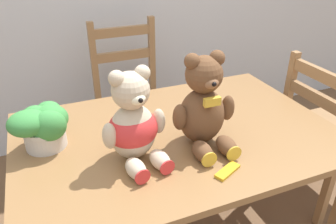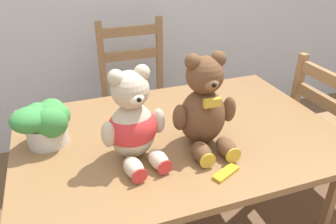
# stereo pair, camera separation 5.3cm
# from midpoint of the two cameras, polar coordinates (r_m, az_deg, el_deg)

# --- Properties ---
(dining_table) EXTENTS (1.37, 0.91, 0.70)m
(dining_table) POSITION_cam_midpoint_polar(r_m,az_deg,el_deg) (1.47, 0.51, -6.39)
(dining_table) COLOR olive
(dining_table) RESTS_ON ground_plane
(wooden_chair_behind) EXTENTS (0.44, 0.44, 0.98)m
(wooden_chair_behind) POSITION_cam_midpoint_polar(r_m,az_deg,el_deg) (2.23, -6.96, 1.96)
(wooden_chair_behind) COLOR #997047
(wooden_chair_behind) RESTS_ON ground_plane
(wooden_chair_side) EXTENTS (0.45, 0.45, 0.89)m
(wooden_chair_side) POSITION_cam_midpoint_polar(r_m,az_deg,el_deg) (2.08, 25.54, -3.01)
(wooden_chair_side) COLOR #997047
(wooden_chair_side) RESTS_ON ground_plane
(teddy_bear_left) EXTENTS (0.26, 0.28, 0.36)m
(teddy_bear_left) POSITION_cam_midpoint_polar(r_m,az_deg,el_deg) (1.21, -7.27, -2.19)
(teddy_bear_left) COLOR beige
(teddy_bear_left) RESTS_ON dining_table
(teddy_bear_right) EXTENTS (0.27, 0.26, 0.38)m
(teddy_bear_right) POSITION_cam_midpoint_polar(r_m,az_deg,el_deg) (1.28, 5.09, 0.95)
(teddy_bear_right) COLOR brown
(teddy_bear_right) RESTS_ON dining_table
(potted_plant) EXTENTS (0.23, 0.21, 0.18)m
(potted_plant) POSITION_cam_midpoint_polar(r_m,az_deg,el_deg) (1.38, -21.95, -2.05)
(potted_plant) COLOR beige
(potted_plant) RESTS_ON dining_table
(chocolate_bar) EXTENTS (0.12, 0.08, 0.01)m
(chocolate_bar) POSITION_cam_midpoint_polar(r_m,az_deg,el_deg) (1.21, 9.09, -10.14)
(chocolate_bar) COLOR gold
(chocolate_bar) RESTS_ON dining_table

